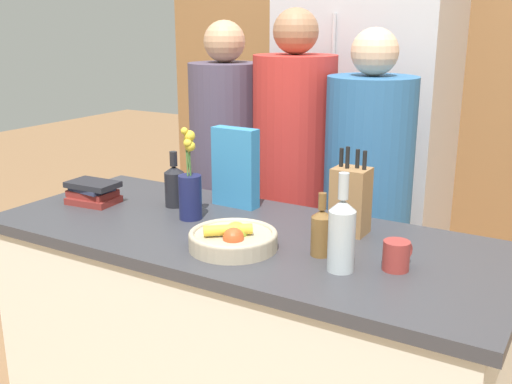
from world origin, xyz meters
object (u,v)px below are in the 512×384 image
Objects in this scene: refrigerator at (365,145)px; coffee_mug at (397,255)px; knife_block at (351,200)px; person_at_sink at (226,174)px; bottle_oil at (321,231)px; bottle_vinegar at (174,185)px; fruit_bowl at (233,238)px; person_in_blue at (293,178)px; book_stack at (93,192)px; cereal_box at (235,168)px; person_in_red_tee at (367,203)px; flower_vase at (190,189)px; bottle_wine at (342,233)px.

coffee_mug is at bearing -65.55° from refrigerator.
person_at_sink is at bearing 148.57° from knife_block.
bottle_vinegar is at bearing 166.06° from bottle_oil.
fruit_bowl is 0.89m from person_in_blue.
book_stack is (-0.75, 0.13, 0.01)m from fruit_bowl.
cereal_box reaches higher than knife_block.
person_at_sink is at bearing 171.60° from person_in_blue.
coffee_mug is (0.74, -0.29, -0.11)m from cereal_box.
refrigerator reaches higher than coffee_mug.
refrigerator is 6.71× the size of knife_block.
knife_block is at bearing 4.87° from bottle_vinegar.
person_in_red_tee is (0.74, -0.05, -0.02)m from person_at_sink.
refrigerator reaches higher than book_stack.
flower_vase is at bearing 171.69° from bottle_oil.
person_in_red_tee is at bearing 53.94° from flower_vase.
person_in_red_tee is (0.60, 0.53, -0.12)m from bottle_vinegar.
flower_vase is at bearing -164.61° from knife_block.
bottle_oil is at bearing 19.48° from fruit_bowl.
bottle_wine is (0.81, -0.26, 0.03)m from bottle_vinegar.
coffee_mug is at bearing 2.57° from bottle_oil.
bottle_wine is (0.66, -0.16, 0.00)m from flower_vase.
knife_block is at bearing 107.70° from bottle_wine.
cereal_box is (-0.14, -1.05, 0.08)m from refrigerator.
flower_vase reaches higher than bottle_oil.
person_in_blue reaches higher than bottle_vinegar.
coffee_mug is 1.32m from person_at_sink.
person_at_sink is (0.16, 0.72, -0.06)m from book_stack.
bottle_oil reaches higher than fruit_bowl.
book_stack is 0.34m from bottle_vinegar.
person_in_red_tee reaches higher than bottle_wine.
person_in_red_tee is (0.26, -0.65, -0.11)m from refrigerator.
book_stack is 0.12× the size of person_in_blue.
fruit_bowl is 0.28m from bottle_oil.
fruit_bowl is 0.77m from book_stack.
refrigerator is 0.77m from person_at_sink.
refrigerator reaches higher than cereal_box.
bottle_vinegar is at bearing -76.29° from person_at_sink.
person_in_red_tee reaches higher than coffee_mug.
person_in_blue is (-0.49, 0.77, -0.07)m from bottle_oil.
refrigerator is 1.45m from fruit_bowl.
knife_block reaches higher than bottle_oil.
person_in_red_tee is (0.40, 0.40, -0.19)m from cereal_box.
bottle_oil is 0.13m from bottle_wine.
book_stack is at bearing -151.30° from person_in_red_tee.
knife_block is 1.47× the size of book_stack.
bottle_wine is at bearing -65.17° from person_in_blue.
flower_vase is 1.16× the size of bottle_wine.
person_in_red_tee is at bearing 116.74° from coffee_mug.
person_in_red_tee is (-0.35, 0.69, -0.08)m from coffee_mug.
fruit_bowl is 2.55× the size of coffee_mug.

